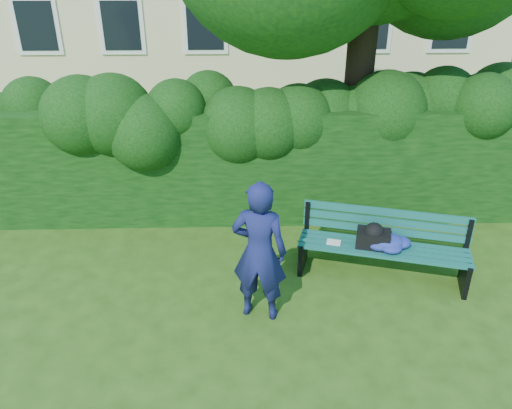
{
  "coord_description": "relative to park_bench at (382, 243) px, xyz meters",
  "views": [
    {
      "loc": [
        -0.17,
        -5.19,
        3.89
      ],
      "look_at": [
        0.0,
        0.6,
        0.95
      ],
      "focal_mm": 35.0,
      "sensor_mm": 36.0,
      "label": 1
    }
  ],
  "objects": [
    {
      "name": "ground",
      "position": [
        -1.64,
        -0.32,
        -0.5
      ],
      "size": [
        80.0,
        80.0,
        0.0
      ],
      "primitive_type": "plane",
      "color": "#2B4D13",
      "rests_on": "ground"
    },
    {
      "name": "hedge",
      "position": [
        -1.64,
        1.88,
        0.4
      ],
      "size": [
        10.0,
        1.0,
        1.8
      ],
      "color": "black",
      "rests_on": "ground"
    },
    {
      "name": "park_bench",
      "position": [
        0.0,
        0.0,
        0.0
      ],
      "size": [
        2.24,
        1.12,
        0.89
      ],
      "rotation": [
        0.0,
        0.0,
        -0.27
      ],
      "color": "#115548",
      "rests_on": "ground"
    },
    {
      "name": "man_reading",
      "position": [
        -1.63,
        -0.74,
        0.37
      ],
      "size": [
        0.71,
        0.55,
        1.74
      ],
      "primitive_type": "imported",
      "rotation": [
        0.0,
        0.0,
        2.9
      ],
      "color": "navy",
      "rests_on": "ground"
    }
  ]
}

